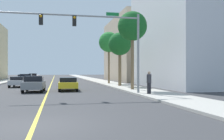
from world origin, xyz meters
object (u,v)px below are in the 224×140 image
at_px(car_white, 22,78).
at_px(pedestrian, 149,82).
at_px(palm_near, 132,27).
at_px(car_gray, 34,84).
at_px(traffic_signal_mast, 98,33).
at_px(car_silver, 18,81).
at_px(car_yellow, 68,83).
at_px(car_red, 33,77).
at_px(palm_far, 109,42).
at_px(palm_mid, 120,45).
at_px(car_blue, 26,79).

bearing_deg(car_white, pedestrian, 113.76).
bearing_deg(car_white, palm_near, 117.77).
bearing_deg(car_gray, car_white, 101.10).
relative_size(traffic_signal_mast, car_gray, 2.93).
bearing_deg(car_silver, car_yellow, -49.36).
relative_size(traffic_signal_mast, car_red, 2.46).
bearing_deg(car_white, car_yellow, 107.37).
distance_m(traffic_signal_mast, palm_near, 5.99).
height_order(palm_far, car_gray, palm_far).
height_order(car_red, car_yellow, car_red).
distance_m(car_gray, pedestrian, 11.14).
xyz_separation_m(traffic_signal_mast, palm_near, (4.19, 4.08, 1.32)).
relative_size(palm_near, car_white, 1.92).
relative_size(palm_mid, car_yellow, 1.48).
bearing_deg(car_yellow, palm_far, 62.04).
xyz_separation_m(car_silver, car_yellow, (5.92, -7.28, 0.02)).
bearing_deg(palm_mid, car_gray, -148.80).
height_order(car_gray, car_white, car_gray).
distance_m(palm_mid, car_blue, 18.18).
relative_size(car_blue, car_silver, 0.93).
bearing_deg(palm_mid, pedestrian, -92.31).
height_order(car_silver, car_gray, car_gray).
xyz_separation_m(palm_far, car_gray, (-9.92, -12.62, -5.60)).
xyz_separation_m(car_yellow, pedestrian, (6.23, -6.98, 0.35)).
distance_m(car_silver, car_red, 25.04).
relative_size(car_silver, car_yellow, 0.92).
distance_m(palm_mid, pedestrian, 12.60).
height_order(car_white, pedestrian, pedestrian).
bearing_deg(pedestrian, car_silver, -112.33).
distance_m(traffic_signal_mast, pedestrian, 5.88).
height_order(palm_mid, car_red, palm_mid).
distance_m(car_silver, pedestrian, 18.74).
height_order(palm_far, car_white, palm_far).
relative_size(palm_far, car_yellow, 1.71).
xyz_separation_m(palm_mid, car_white, (-14.42, 21.38, -4.67)).
distance_m(palm_mid, car_red, 30.69).
xyz_separation_m(palm_near, palm_far, (0.23, 13.14, -0.14)).
relative_size(traffic_signal_mast, palm_near, 1.43).
height_order(car_yellow, pedestrian, pedestrian).
distance_m(car_gray, car_white, 27.79).
bearing_deg(palm_mid, palm_near, -92.73).
height_order(palm_near, car_white, palm_near).
xyz_separation_m(car_gray, car_white, (-4.42, 27.44, -0.07)).
height_order(traffic_signal_mast, pedestrian, traffic_signal_mast).
height_order(palm_far, car_red, palm_far).
xyz_separation_m(palm_far, car_red, (-12.83, 20.90, -5.60)).
distance_m(palm_far, car_white, 21.38).
relative_size(palm_far, car_gray, 2.02).
xyz_separation_m(car_silver, car_red, (-0.28, 25.03, 0.07)).
bearing_deg(car_yellow, car_white, 108.57).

